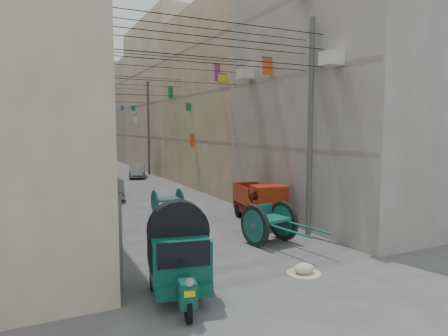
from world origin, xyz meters
TOP-DOWN VIEW (x-y plane):
  - ground at (0.00, 0.00)m, footprint 140.00×140.00m
  - building_row_right at (8.00, 34.13)m, footprint 8.00×62.00m
  - end_cap_building at (0.00, 66.00)m, footprint 22.00×10.00m
  - shutters_left at (-3.92, 10.38)m, footprint 0.18×14.40m
  - signboards at (-0.01, 21.66)m, footprint 8.22×40.52m
  - ac_units at (3.65, 7.67)m, footprint 0.70×6.55m
  - utility_poles at (0.00, 17.00)m, footprint 7.40×22.20m
  - overhead_cables at (0.00, 14.40)m, footprint 7.40×22.52m
  - auto_rickshaw at (-2.62, 2.96)m, footprint 1.79×2.65m
  - tonga_cart at (1.80, 5.87)m, footprint 1.65×3.27m
  - mini_truck at (3.15, 8.58)m, footprint 1.79×3.21m
  - second_cart at (0.11, 12.23)m, footprint 1.31×1.16m
  - feed_sack at (1.05, 2.92)m, footprint 0.60×0.48m
  - horse at (1.97, 7.00)m, footprint 1.18×2.03m
  - distant_car_white at (-1.57, 17.42)m, footprint 1.99×3.77m
  - distant_car_grey at (2.21, 26.55)m, footprint 2.09×3.63m
  - distant_car_green at (-1.29, 38.38)m, footprint 2.81×4.90m

SIDE VIEW (x-z plane):
  - ground at x=0.00m, z-range 0.00..0.00m
  - feed_sack at x=1.05m, z-range 0.00..0.30m
  - distant_car_grey at x=2.21m, z-range 0.00..1.13m
  - distant_car_white at x=-1.57m, z-range 0.00..1.22m
  - second_cart at x=0.11m, z-range 0.04..1.19m
  - distant_car_green at x=-1.29m, z-range 0.00..1.34m
  - tonga_cart at x=1.80m, z-range 0.03..1.44m
  - horse at x=1.97m, z-range 0.00..1.61m
  - mini_truck at x=3.15m, z-range -0.04..1.68m
  - auto_rickshaw at x=-2.62m, z-range 0.16..1.96m
  - shutters_left at x=-3.92m, z-range 0.06..2.93m
  - signboards at x=-0.01m, z-range 0.59..6.27m
  - utility_poles at x=0.00m, z-range 0.00..8.00m
  - building_row_right at x=8.00m, z-range -0.54..13.46m
  - end_cap_building at x=0.00m, z-range 0.00..13.00m
  - overhead_cables at x=0.00m, z-range 6.20..7.33m
  - ac_units at x=3.65m, z-range 5.76..9.11m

